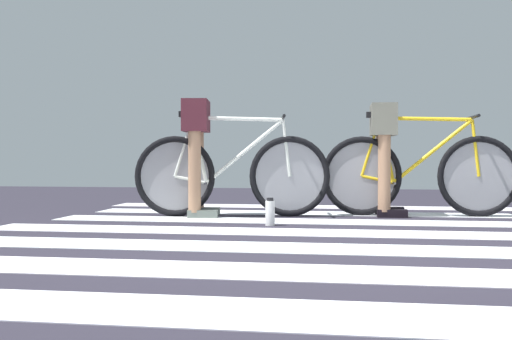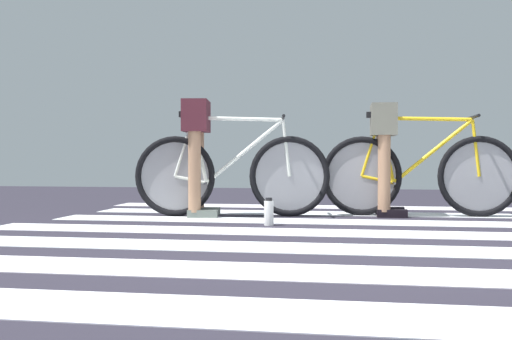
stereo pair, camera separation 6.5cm
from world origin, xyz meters
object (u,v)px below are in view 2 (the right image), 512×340
bicycle_2_of_2 (419,173)px  cyclist_2_of_2 (384,144)px  water_bottle (269,212)px  cyclist_1_of_2 (197,141)px  bicycle_1_of_2 (232,173)px

bicycle_2_of_2 → cyclist_2_of_2: cyclist_2_of_2 is taller
bicycle_2_of_2 → water_bottle: bicycle_2_of_2 is taller
bicycle_2_of_2 → cyclist_2_of_2: size_ratio=1.73×
bicycle_2_of_2 → cyclist_2_of_2: bearing=-180.0°
cyclist_1_of_2 → cyclist_2_of_2: cyclist_1_of_2 is taller
bicycle_1_of_2 → cyclist_2_of_2: 1.39m
cyclist_1_of_2 → bicycle_2_of_2: 2.00m
bicycle_1_of_2 → cyclist_1_of_2: cyclist_1_of_2 is taller
bicycle_2_of_2 → cyclist_1_of_2: bearing=-172.1°
cyclist_2_of_2 → water_bottle: size_ratio=4.68×
cyclist_1_of_2 → bicycle_2_of_2: (1.95, 0.33, -0.28)m
bicycle_1_of_2 → bicycle_2_of_2: 1.67m
cyclist_2_of_2 → bicycle_2_of_2: bearing=0.0°
cyclist_2_of_2 → water_bottle: 1.42m
cyclist_1_of_2 → water_bottle: (0.74, -0.63, -0.57)m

